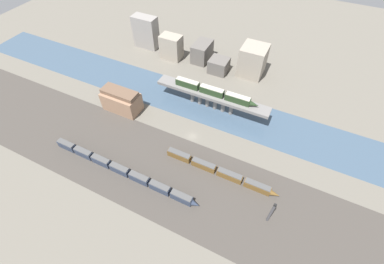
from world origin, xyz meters
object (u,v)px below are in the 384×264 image
object	(u,v)px
train_yard_mid	(219,171)
warehouse_building	(122,100)
train_yard_near	(122,170)
train_on_bridge	(215,92)
signal_tower	(271,213)

from	to	relation	value
train_yard_mid	warehouse_building	size ratio (longest dim) A/B	2.63
train_yard_near	warehouse_building	distance (m)	41.16
train_yard_near	train_on_bridge	bearing A→B (deg)	70.24
train_on_bridge	train_yard_mid	world-z (taller)	train_on_bridge
train_yard_near	signal_tower	bearing A→B (deg)	6.34
train_yard_near	warehouse_building	xyz separation A→B (m)	(-23.54, 33.53, 3.90)
train_yard_near	signal_tower	size ratio (longest dim) A/B	5.39
warehouse_building	train_on_bridge	bearing A→B (deg)	26.70
train_on_bridge	signal_tower	world-z (taller)	signal_tower
warehouse_building	signal_tower	distance (m)	90.28
train_on_bridge	warehouse_building	size ratio (longest dim) A/B	2.31
train_yard_mid	signal_tower	distance (m)	27.34
train_yard_near	train_yard_mid	size ratio (longest dim) A/B	1.41
train_on_bridge	train_yard_mid	size ratio (longest dim) A/B	0.88
warehouse_building	signal_tower	size ratio (longest dim) A/B	1.45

